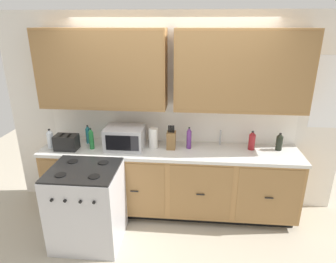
# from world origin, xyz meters

# --- Properties ---
(ground_plane) EXTENTS (8.08, 8.08, 0.00)m
(ground_plane) POSITION_xyz_m (0.00, 0.00, 0.00)
(ground_plane) COLOR #B2A893
(wall_unit) EXTENTS (4.43, 0.40, 2.58)m
(wall_unit) POSITION_xyz_m (0.00, 0.50, 1.68)
(wall_unit) COLOR white
(wall_unit) RESTS_ON ground_plane
(counter_run) EXTENTS (3.26, 0.64, 0.93)m
(counter_run) POSITION_xyz_m (0.00, 0.30, 0.48)
(counter_run) COLOR black
(counter_run) RESTS_ON ground_plane
(stove_range) EXTENTS (0.76, 0.68, 0.95)m
(stove_range) POSITION_xyz_m (-0.89, -0.33, 0.47)
(stove_range) COLOR #B7B7BC
(stove_range) RESTS_ON ground_plane
(microwave) EXTENTS (0.48, 0.37, 0.28)m
(microwave) POSITION_xyz_m (-0.57, 0.29, 1.07)
(microwave) COLOR #B7B7BC
(microwave) RESTS_ON counter_run
(toaster) EXTENTS (0.28, 0.18, 0.19)m
(toaster) POSITION_xyz_m (-1.29, 0.18, 1.03)
(toaster) COLOR black
(toaster) RESTS_ON counter_run
(knife_block) EXTENTS (0.11, 0.14, 0.31)m
(knife_block) POSITION_xyz_m (0.02, 0.33, 1.05)
(knife_block) COLOR olive
(knife_block) RESTS_ON counter_run
(sink_faucet) EXTENTS (0.02, 0.02, 0.20)m
(sink_faucet) POSITION_xyz_m (0.65, 0.51, 1.03)
(sink_faucet) COLOR #B2B5BA
(sink_faucet) RESTS_ON counter_run
(paper_towel_roll) EXTENTS (0.12, 0.12, 0.26)m
(paper_towel_roll) POSITION_xyz_m (-0.21, 0.34, 1.06)
(paper_towel_roll) COLOR white
(paper_towel_roll) RESTS_ON counter_run
(bottle_violet) EXTENTS (0.06, 0.06, 0.28)m
(bottle_violet) POSITION_xyz_m (0.24, 0.36, 1.07)
(bottle_violet) COLOR #663384
(bottle_violet) RESTS_ON counter_run
(bottle_red) EXTENTS (0.08, 0.08, 0.24)m
(bottle_red) POSITION_xyz_m (1.03, 0.39, 1.05)
(bottle_red) COLOR maroon
(bottle_red) RESTS_ON counter_run
(bottle_clear) EXTENTS (0.08, 0.08, 0.25)m
(bottle_clear) POSITION_xyz_m (-1.51, 0.22, 1.05)
(bottle_clear) COLOR silver
(bottle_clear) RESTS_ON counter_run
(bottle_green) EXTENTS (0.06, 0.06, 0.28)m
(bottle_green) POSITION_xyz_m (-0.98, 0.23, 1.07)
(bottle_green) COLOR #237A38
(bottle_green) RESTS_ON counter_run
(bottle_teal) EXTENTS (0.06, 0.06, 0.25)m
(bottle_teal) POSITION_xyz_m (-1.09, 0.41, 1.05)
(bottle_teal) COLOR #1E707A
(bottle_teal) RESTS_ON counter_run
(bottle_dark) EXTENTS (0.08, 0.08, 0.22)m
(bottle_dark) POSITION_xyz_m (1.37, 0.41, 1.04)
(bottle_dark) COLOR black
(bottle_dark) RESTS_ON counter_run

